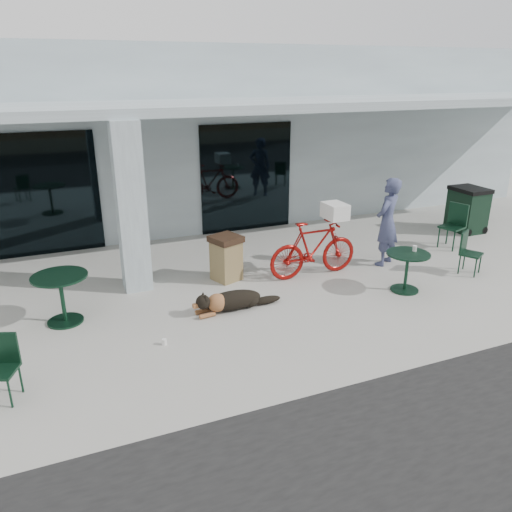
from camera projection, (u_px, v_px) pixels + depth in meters
name	position (u px, v px, depth m)	size (l,w,h in m)	color
ground	(256.00, 326.00, 8.12)	(80.00, 80.00, 0.00)	#A6A49C
building	(146.00, 130.00, 14.69)	(22.00, 7.00, 4.50)	silver
storefront_glass_left	(32.00, 196.00, 10.81)	(2.80, 0.06, 2.70)	black
storefront_glass_right	(246.00, 178.00, 12.61)	(2.40, 0.06, 2.70)	black
column	(131.00, 208.00, 9.03)	(0.50, 0.50, 3.12)	silver
overhang	(188.00, 107.00, 10.12)	(22.00, 2.80, 0.18)	silver
bicycle	(314.00, 249.00, 9.92)	(0.54, 1.91, 1.15)	maroon
laundry_basket	(335.00, 211.00, 9.83)	(0.52, 0.39, 0.31)	white
dog	(233.00, 299.00, 8.61)	(1.19, 0.40, 0.40)	black
cup_near_dog	(164.00, 342.00, 7.55)	(0.07, 0.07, 0.09)	white
cafe_table_near	(63.00, 299.00, 8.11)	(0.89, 0.89, 0.83)	#102F1F
cafe_chair_near	(0.00, 370.00, 6.16)	(0.39, 0.43, 0.86)	#102F1F
cafe_table_far	(406.00, 272.00, 9.30)	(0.80, 0.80, 0.75)	#102F1F
cafe_chair_far_a	(471.00, 253.00, 10.08)	(0.39, 0.43, 0.86)	#102F1F
cafe_chair_far_b	(452.00, 226.00, 11.53)	(0.47, 0.51, 1.03)	#102F1F
person	(387.00, 222.00, 10.41)	(0.68, 0.45, 1.87)	#3C4265
cup_on_table	(415.00, 248.00, 9.26)	(0.08, 0.08, 0.11)	white
trash_receptacle	(226.00, 258.00, 9.77)	(0.53, 0.53, 0.90)	olive
wheeled_bin	(467.00, 209.00, 12.75)	(0.70, 0.89, 1.13)	black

